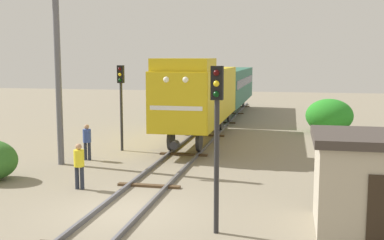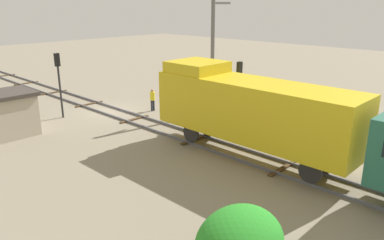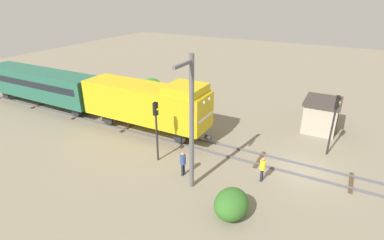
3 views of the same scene
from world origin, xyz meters
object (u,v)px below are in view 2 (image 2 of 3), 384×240
Objects in this scene: worker_near_track at (152,98)px; catenary_mast at (213,54)px; locomotive at (249,107)px; relay_hut at (5,114)px; traffic_signal_mid at (239,83)px; worker_by_signal at (216,105)px; traffic_signal_near at (58,74)px.

worker_near_track is 0.21× the size of catenary_mast.
locomotive is at bearing 53.54° from catenary_mast.
locomotive is at bearing -105.75° from worker_near_track.
catenary_mast is 14.22m from relay_hut.
catenary_mast reaches higher than worker_near_track.
traffic_signal_mid reaches higher than worker_near_track.
worker_by_signal is (-0.80, -2.52, -2.06)m from traffic_signal_mid.
traffic_signal_mid is (-6.60, 10.66, -0.12)m from traffic_signal_near.
catenary_mast reaches higher than worker_by_signal.
catenary_mast is (-8.26, 7.06, 1.21)m from traffic_signal_near.
catenary_mast is at bearing -57.11° from worker_near_track.
traffic_signal_near is at bearing -58.24° from traffic_signal_mid.
worker_by_signal is (-7.40, 8.14, -2.18)m from traffic_signal_near.
relay_hut reaches higher than worker_near_track.
traffic_signal_mid is at bearing 121.76° from traffic_signal_near.
catenary_mast is (-2.66, 3.69, 3.39)m from worker_near_track.
catenary_mast reaches higher than traffic_signal_mid.
relay_hut reaches higher than worker_by_signal.
locomotive is 4.71m from traffic_signal_mid.
traffic_signal_mid is 4.18m from catenary_mast.
relay_hut is at bearing 104.63° from worker_by_signal.
catenary_mast is 2.36× the size of relay_hut.
traffic_signal_near is 12.54m from traffic_signal_mid.
locomotive is 7.36m from worker_by_signal.
worker_near_track is (1.00, -7.28, -2.06)m from traffic_signal_mid.
relay_hut is at bearing -41.20° from traffic_signal_mid.
traffic_signal_near is at bearing -40.53° from catenary_mast.
catenary_mast is at bearing 154.66° from relay_hut.
relay_hut is (12.56, -5.95, -2.99)m from catenary_mast.
traffic_signal_mid is at bearing -136.27° from locomotive.
locomotive reaches higher than traffic_signal_mid.
relay_hut is (9.90, -2.26, 0.40)m from worker_near_track.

